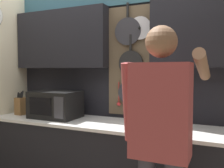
% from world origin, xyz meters
% --- Properties ---
extents(base_cabinet_counter, '(2.36, 0.59, 0.89)m').
position_xyz_m(base_cabinet_counter, '(0.00, -0.00, 0.44)').
color(base_cabinet_counter, black).
rests_on(base_cabinet_counter, ground_plane).
extents(back_wall_unit, '(2.93, 0.20, 2.34)m').
position_xyz_m(back_wall_unit, '(-0.02, 0.26, 1.44)').
color(back_wall_unit, black).
rests_on(back_wall_unit, ground_plane).
extents(microwave, '(0.50, 0.37, 0.29)m').
position_xyz_m(microwave, '(-0.51, -0.01, 1.03)').
color(microwave, black).
rests_on(microwave, base_cabinet_counter).
extents(knife_block, '(0.13, 0.16, 0.28)m').
position_xyz_m(knife_block, '(-0.98, -0.01, 0.99)').
color(knife_block, brown).
rests_on(knife_block, base_cabinet_counter).
extents(utensil_crock, '(0.11, 0.11, 0.36)m').
position_xyz_m(utensil_crock, '(0.71, -0.00, 0.98)').
color(utensil_crock, white).
rests_on(utensil_crock, base_cabinet_counter).
extents(person, '(0.54, 0.65, 1.69)m').
position_xyz_m(person, '(0.77, -0.58, 1.01)').
color(person, '#383842').
rests_on(person, ground_plane).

